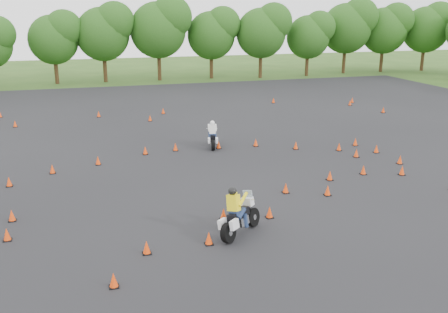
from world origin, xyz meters
TOP-DOWN VIEW (x-y plane):
  - ground at (0.00, 0.00)m, footprint 140.00×140.00m
  - asphalt_pad at (0.00, 6.00)m, footprint 62.00×62.00m
  - treeline at (2.61, 34.88)m, footprint 87.23×32.08m
  - traffic_cones at (-0.40, 6.00)m, footprint 36.79×33.09m
  - rider_yellow at (-1.07, -2.10)m, footprint 2.34×2.14m
  - rider_white at (1.03, 10.06)m, footprint 1.11×2.25m

SIDE VIEW (x-z plane):
  - ground at x=0.00m, z-range 0.00..0.00m
  - asphalt_pad at x=0.00m, z-range 0.01..0.01m
  - traffic_cones at x=-0.40m, z-range 0.01..0.46m
  - rider_white at x=1.03m, z-range 0.00..1.67m
  - rider_yellow at x=-1.07m, z-range 0.00..1.88m
  - treeline at x=2.61m, z-range -0.53..9.47m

